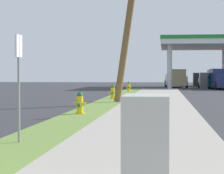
{
  "coord_description": "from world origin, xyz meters",
  "views": [
    {
      "loc": [
        3.42,
        -3.4,
        1.47
      ],
      "look_at": [
        1.41,
        14.85,
        0.96
      ],
      "focal_mm": 76.6,
      "sensor_mm": 36.0,
      "label": 1
    }
  ],
  "objects_px": {
    "utility_cabinet": "(146,153)",
    "car_teal_by_far_pump": "(209,81)",
    "street_sign_post": "(19,66)",
    "utility_pole_midground": "(131,5)",
    "truck_tan_at_forecourt": "(176,79)",
    "fire_hydrant_second": "(80,104)",
    "car_black_by_near_pump": "(213,80)",
    "truck_red_on_apron": "(215,78)",
    "fire_hydrant_fourth": "(129,87)",
    "truck_navy_at_far_bay": "(222,80)",
    "fire_hydrant_third": "(113,93)"
  },
  "relations": [
    {
      "from": "fire_hydrant_fourth",
      "to": "car_teal_by_far_pump",
      "type": "relative_size",
      "value": 0.16
    },
    {
      "from": "truck_navy_at_far_bay",
      "to": "utility_pole_midground",
      "type": "bearing_deg",
      "value": -106.54
    },
    {
      "from": "truck_navy_at_far_bay",
      "to": "street_sign_post",
      "type": "bearing_deg",
      "value": -102.58
    },
    {
      "from": "street_sign_post",
      "to": "fire_hydrant_fourth",
      "type": "bearing_deg",
      "value": 89.81
    },
    {
      "from": "fire_hydrant_third",
      "to": "car_teal_by_far_pump",
      "type": "height_order",
      "value": "car_teal_by_far_pump"
    },
    {
      "from": "utility_pole_midground",
      "to": "car_teal_by_far_pump",
      "type": "height_order",
      "value": "utility_pole_midground"
    },
    {
      "from": "truck_tan_at_forecourt",
      "to": "truck_navy_at_far_bay",
      "type": "height_order",
      "value": "same"
    },
    {
      "from": "car_teal_by_far_pump",
      "to": "fire_hydrant_fourth",
      "type": "bearing_deg",
      "value": -119.82
    },
    {
      "from": "truck_red_on_apron",
      "to": "truck_navy_at_far_bay",
      "type": "bearing_deg",
      "value": -93.04
    },
    {
      "from": "street_sign_post",
      "to": "car_teal_by_far_pump",
      "type": "bearing_deg",
      "value": 79.67
    },
    {
      "from": "car_teal_by_far_pump",
      "to": "truck_red_on_apron",
      "type": "distance_m",
      "value": 10.84
    },
    {
      "from": "utility_pole_midground",
      "to": "car_black_by_near_pump",
      "type": "relative_size",
      "value": 1.97
    },
    {
      "from": "fire_hydrant_third",
      "to": "truck_red_on_apron",
      "type": "bearing_deg",
      "value": 75.37
    },
    {
      "from": "car_teal_by_far_pump",
      "to": "truck_navy_at_far_bay",
      "type": "xyz_separation_m",
      "value": [
        0.94,
        -3.23,
        0.19
      ]
    },
    {
      "from": "fire_hydrant_fourth",
      "to": "truck_navy_at_far_bay",
      "type": "relative_size",
      "value": 0.13
    },
    {
      "from": "fire_hydrant_fourth",
      "to": "street_sign_post",
      "type": "distance_m",
      "value": 27.88
    },
    {
      "from": "fire_hydrant_third",
      "to": "fire_hydrant_fourth",
      "type": "bearing_deg",
      "value": 89.77
    },
    {
      "from": "truck_red_on_apron",
      "to": "utility_pole_midground",
      "type": "bearing_deg",
      "value": -101.7
    },
    {
      "from": "fire_hydrant_fourth",
      "to": "truck_navy_at_far_bay",
      "type": "bearing_deg",
      "value": 49.09
    },
    {
      "from": "utility_cabinet",
      "to": "car_black_by_near_pump",
      "type": "xyz_separation_m",
      "value": [
        5.85,
        51.77,
        0.08
      ]
    },
    {
      "from": "utility_cabinet",
      "to": "street_sign_post",
      "type": "bearing_deg",
      "value": 122.66
    },
    {
      "from": "utility_pole_midground",
      "to": "fire_hydrant_second",
      "type": "bearing_deg",
      "value": -100.51
    },
    {
      "from": "utility_cabinet",
      "to": "truck_tan_at_forecourt",
      "type": "xyz_separation_m",
      "value": [
        1.42,
        47.75,
        0.27
      ]
    },
    {
      "from": "truck_red_on_apron",
      "to": "car_black_by_near_pump",
      "type": "bearing_deg",
      "value": -98.6
    },
    {
      "from": "car_teal_by_far_pump",
      "to": "truck_navy_at_far_bay",
      "type": "bearing_deg",
      "value": -73.83
    },
    {
      "from": "fire_hydrant_second",
      "to": "truck_navy_at_far_bay",
      "type": "bearing_deg",
      "value": 74.76
    },
    {
      "from": "car_teal_by_far_pump",
      "to": "utility_cabinet",
      "type": "bearing_deg",
      "value": -96.03
    },
    {
      "from": "street_sign_post",
      "to": "car_teal_by_far_pump",
      "type": "distance_m",
      "value": 41.28
    },
    {
      "from": "street_sign_post",
      "to": "fire_hydrant_second",
      "type": "bearing_deg",
      "value": 89.95
    },
    {
      "from": "fire_hydrant_fourth",
      "to": "car_teal_by_far_pump",
      "type": "bearing_deg",
      "value": 60.18
    },
    {
      "from": "street_sign_post",
      "to": "fire_hydrant_third",
      "type": "bearing_deg",
      "value": 89.84
    },
    {
      "from": "car_black_by_near_pump",
      "to": "truck_red_on_apron",
      "type": "xyz_separation_m",
      "value": [
        0.56,
        3.71,
        0.19
      ]
    },
    {
      "from": "utility_cabinet",
      "to": "truck_red_on_apron",
      "type": "xyz_separation_m",
      "value": [
        6.41,
        55.48,
        0.27
      ]
    },
    {
      "from": "fire_hydrant_fourth",
      "to": "car_black_by_near_pump",
      "type": "relative_size",
      "value": 0.16
    },
    {
      "from": "car_black_by_near_pump",
      "to": "truck_tan_at_forecourt",
      "type": "height_order",
      "value": "truck_tan_at_forecourt"
    },
    {
      "from": "fire_hydrant_third",
      "to": "car_black_by_near_pump",
      "type": "xyz_separation_m",
      "value": [
        8.47,
        30.88,
        0.28
      ]
    },
    {
      "from": "utility_cabinet",
      "to": "car_teal_by_far_pump",
      "type": "height_order",
      "value": "car_teal_by_far_pump"
    },
    {
      "from": "utility_cabinet",
      "to": "truck_tan_at_forecourt",
      "type": "bearing_deg",
      "value": 88.3
    },
    {
      "from": "car_teal_by_far_pump",
      "to": "truck_red_on_apron",
      "type": "bearing_deg",
      "value": 81.09
    },
    {
      "from": "street_sign_post",
      "to": "utility_cabinet",
      "type": "bearing_deg",
      "value": -57.34
    },
    {
      "from": "fire_hydrant_fourth",
      "to": "street_sign_post",
      "type": "bearing_deg",
      "value": -90.19
    },
    {
      "from": "truck_tan_at_forecourt",
      "to": "fire_hydrant_second",
      "type": "bearing_deg",
      "value": -96.33
    },
    {
      "from": "fire_hydrant_second",
      "to": "utility_pole_midground",
      "type": "height_order",
      "value": "utility_pole_midground"
    },
    {
      "from": "utility_pole_midground",
      "to": "truck_navy_at_far_bay",
      "type": "xyz_separation_m",
      "value": [
        7.08,
        23.83,
        -3.83
      ]
    },
    {
      "from": "street_sign_post",
      "to": "truck_tan_at_forecourt",
      "type": "bearing_deg",
      "value": 84.64
    },
    {
      "from": "utility_pole_midground",
      "to": "truck_navy_at_far_bay",
      "type": "height_order",
      "value": "utility_pole_midground"
    },
    {
      "from": "fire_hydrant_second",
      "to": "utility_cabinet",
      "type": "distance_m",
      "value": 11.27
    },
    {
      "from": "car_teal_by_far_pump",
      "to": "truck_navy_at_far_bay",
      "type": "relative_size",
      "value": 0.82
    },
    {
      "from": "fire_hydrant_fourth",
      "to": "utility_cabinet",
      "type": "xyz_separation_m",
      "value": [
        2.58,
        -32.02,
        0.2
      ]
    },
    {
      "from": "truck_navy_at_far_bay",
      "to": "fire_hydrant_fourth",
      "type": "bearing_deg",
      "value": -130.91
    }
  ]
}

